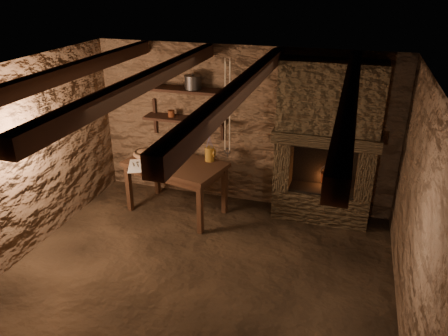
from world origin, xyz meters
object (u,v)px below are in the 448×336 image
(wooden_bowl, at_px, (145,154))
(red_pot, at_px, (328,177))
(iron_stockpot, at_px, (193,83))
(work_table, at_px, (176,185))
(stoneware_jug, at_px, (210,147))

(wooden_bowl, xyz_separation_m, red_pot, (2.67, 0.30, -0.14))
(iron_stockpot, bearing_deg, work_table, -103.62)
(stoneware_jug, distance_m, red_pot, 1.72)
(work_table, bearing_deg, red_pot, 23.53)
(red_pot, bearing_deg, work_table, -169.94)
(iron_stockpot, distance_m, red_pot, 2.33)
(work_table, xyz_separation_m, stoneware_jug, (0.46, 0.21, 0.58))
(work_table, relative_size, stoneware_jug, 3.22)
(wooden_bowl, distance_m, red_pot, 2.69)
(wooden_bowl, bearing_deg, work_table, -9.09)
(work_table, relative_size, red_pot, 2.88)
(iron_stockpot, height_order, red_pot, iron_stockpot)
(work_table, xyz_separation_m, wooden_bowl, (-0.53, 0.08, 0.41))
(stoneware_jug, height_order, red_pot, stoneware_jug)
(work_table, bearing_deg, wooden_bowl, -175.61)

